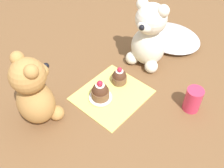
{
  "coord_description": "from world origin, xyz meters",
  "views": [
    {
      "loc": [
        0.4,
        -0.45,
        0.67
      ],
      "look_at": [
        0.0,
        0.0,
        0.06
      ],
      "focal_mm": 42.0,
      "sensor_mm": 36.0,
      "label": 1
    }
  ],
  "objects_px": {
    "teddy_bear_tan": "(34,93)",
    "saucer_plate": "(101,97)",
    "teddy_bear_cream": "(149,37)",
    "cupcake_near_tan_bear": "(100,92)",
    "juice_glass": "(193,100)",
    "cupcake_near_cream_bear": "(119,77)"
  },
  "relations": [
    {
      "from": "teddy_bear_tan",
      "to": "saucer_plate",
      "type": "xyz_separation_m",
      "value": [
        0.09,
        0.18,
        -0.1
      ]
    },
    {
      "from": "teddy_bear_cream",
      "to": "teddy_bear_tan",
      "type": "xyz_separation_m",
      "value": [
        -0.09,
        -0.44,
        -0.01
      ]
    },
    {
      "from": "cupcake_near_tan_bear",
      "to": "juice_glass",
      "type": "relative_size",
      "value": 0.88
    },
    {
      "from": "saucer_plate",
      "to": "cupcake_near_cream_bear",
      "type": "bearing_deg",
      "value": 92.36
    },
    {
      "from": "teddy_bear_tan",
      "to": "cupcake_near_tan_bear",
      "type": "height_order",
      "value": "teddy_bear_tan"
    },
    {
      "from": "cupcake_near_cream_bear",
      "to": "juice_glass",
      "type": "relative_size",
      "value": 0.77
    },
    {
      "from": "cupcake_near_cream_bear",
      "to": "teddy_bear_cream",
      "type": "bearing_deg",
      "value": 88.74
    },
    {
      "from": "teddy_bear_cream",
      "to": "cupcake_near_tan_bear",
      "type": "height_order",
      "value": "teddy_bear_cream"
    },
    {
      "from": "teddy_bear_tan",
      "to": "saucer_plate",
      "type": "distance_m",
      "value": 0.23
    },
    {
      "from": "cupcake_near_cream_bear",
      "to": "cupcake_near_tan_bear",
      "type": "xyz_separation_m",
      "value": [
        0.0,
        -0.1,
        0.01
      ]
    },
    {
      "from": "cupcake_near_cream_bear",
      "to": "cupcake_near_tan_bear",
      "type": "bearing_deg",
      "value": -87.64
    },
    {
      "from": "teddy_bear_tan",
      "to": "juice_glass",
      "type": "xyz_separation_m",
      "value": [
        0.34,
        0.35,
        -0.07
      ]
    },
    {
      "from": "cupcake_near_cream_bear",
      "to": "juice_glass",
      "type": "xyz_separation_m",
      "value": [
        0.25,
        0.07,
        0.01
      ]
    },
    {
      "from": "teddy_bear_tan",
      "to": "saucer_plate",
      "type": "bearing_deg",
      "value": -111.62
    },
    {
      "from": "teddy_bear_tan",
      "to": "cupcake_near_cream_bear",
      "type": "distance_m",
      "value": 0.31
    },
    {
      "from": "saucer_plate",
      "to": "teddy_bear_cream",
      "type": "bearing_deg",
      "value": 90.18
    },
    {
      "from": "teddy_bear_cream",
      "to": "cupcake_near_tan_bear",
      "type": "xyz_separation_m",
      "value": [
        0.0,
        -0.26,
        -0.08
      ]
    },
    {
      "from": "teddy_bear_cream",
      "to": "teddy_bear_tan",
      "type": "relative_size",
      "value": 1.06
    },
    {
      "from": "cupcake_near_cream_bear",
      "to": "cupcake_near_tan_bear",
      "type": "relative_size",
      "value": 0.88
    },
    {
      "from": "juice_glass",
      "to": "saucer_plate",
      "type": "bearing_deg",
      "value": -145.89
    },
    {
      "from": "teddy_bear_cream",
      "to": "saucer_plate",
      "type": "bearing_deg",
      "value": -96.66
    },
    {
      "from": "cupcake_near_tan_bear",
      "to": "teddy_bear_cream",
      "type": "bearing_deg",
      "value": 90.18
    }
  ]
}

